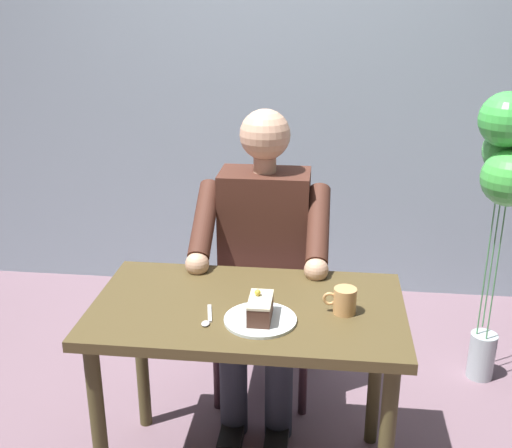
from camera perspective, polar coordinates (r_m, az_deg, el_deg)
cafe_rear_panel at (r=3.52m, az=2.79°, el=17.43°), size 6.40×0.12×3.00m
dining_table at (r=2.15m, az=-0.74°, el=-9.63°), size 1.04×0.60×0.70m
chair at (r=2.77m, az=0.95°, el=-5.28°), size 0.42×0.42×0.88m
seated_person at (r=2.55m, az=0.60°, el=-3.53°), size 0.53×0.58×1.26m
dessert_plate at (r=2.01m, az=0.39°, el=-8.67°), size 0.23×0.23×0.01m
cake_slice at (r=1.99m, az=0.39°, el=-7.65°), size 0.07×0.14×0.09m
coffee_cup at (r=2.06m, az=8.01°, el=-6.85°), size 0.11×0.07×0.09m
dessert_spoon at (r=2.02m, az=-4.43°, el=-8.56°), size 0.03×0.14×0.01m
balloon_display at (r=2.79m, az=21.70°, el=4.50°), size 0.26×0.33×1.31m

